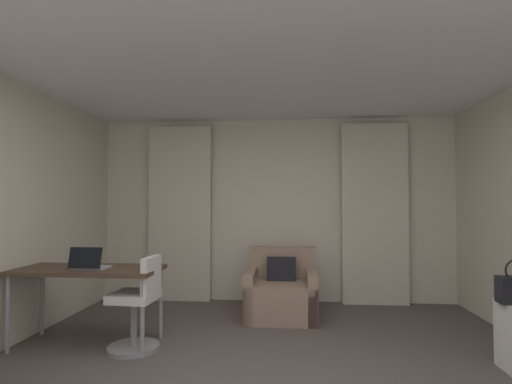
{
  "coord_description": "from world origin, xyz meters",
  "views": [
    {
      "loc": [
        0.17,
        -2.58,
        1.37
      ],
      "look_at": [
        -0.15,
        1.41,
        1.5
      ],
      "focal_mm": 27.23,
      "sensor_mm": 36.0,
      "label": 1
    }
  ],
  "objects_px": {
    "desk_chair": "(138,308)",
    "armchair": "(281,294)",
    "laptop": "(89,264)",
    "desk": "(89,274)"
  },
  "relations": [
    {
      "from": "armchair",
      "to": "desk_chair",
      "type": "xyz_separation_m",
      "value": [
        -1.34,
        -1.18,
        0.11
      ]
    },
    {
      "from": "armchair",
      "to": "desk_chair",
      "type": "bearing_deg",
      "value": -138.54
    },
    {
      "from": "armchair",
      "to": "desk",
      "type": "xyz_separation_m",
      "value": [
        -1.87,
        -1.1,
        0.4
      ]
    },
    {
      "from": "armchair",
      "to": "desk",
      "type": "relative_size",
      "value": 0.62
    },
    {
      "from": "desk",
      "to": "desk_chair",
      "type": "bearing_deg",
      "value": -8.91
    },
    {
      "from": "desk",
      "to": "laptop",
      "type": "relative_size",
      "value": 4.2
    },
    {
      "from": "desk",
      "to": "desk_chair",
      "type": "distance_m",
      "value": 0.61
    },
    {
      "from": "armchair",
      "to": "desk_chair",
      "type": "height_order",
      "value": "desk_chair"
    },
    {
      "from": "laptop",
      "to": "desk",
      "type": "bearing_deg",
      "value": 119.45
    },
    {
      "from": "desk_chair",
      "to": "armchair",
      "type": "bearing_deg",
      "value": 41.46
    }
  ]
}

